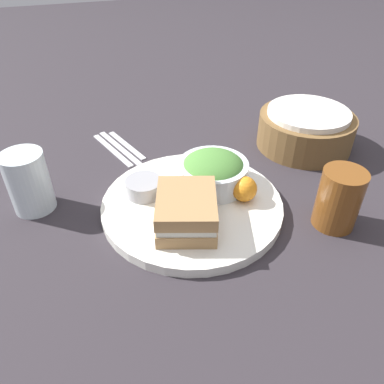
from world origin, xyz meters
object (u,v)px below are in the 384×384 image
fork (112,150)px  knife (119,147)px  drink_glass (339,199)px  plate (192,205)px  salad_bowl (213,171)px  spoon (126,145)px  sandwich (186,211)px  dressing_cup (144,187)px  bread_basket (306,129)px  water_glass (29,182)px

fork → knife: (-0.01, 0.02, 0.00)m
drink_glass → plate: bearing=-118.3°
drink_glass → salad_bowl: bearing=-133.3°
drink_glass → fork: 0.49m
spoon → sandwich: bearing=168.8°
sandwich → dressing_cup: bearing=-156.3°
spoon → knife: bearing=90.0°
sandwich → fork: 0.32m
fork → plate: bearing=-176.2°
plate → spoon: 0.27m
bread_basket → sandwich: bearing=-61.6°
drink_glass → water_glass: bearing=-114.1°
plate → salad_bowl: bearing=124.0°
plate → bread_basket: bearing=112.6°
dressing_cup → drink_glass: bearing=60.3°
drink_glass → bread_basket: bearing=158.1°
spoon → water_glass: water_glass is taller
dressing_cup → spoon: bearing=177.8°
salad_bowl → dressing_cup: (-0.01, -0.13, -0.01)m
drink_glass → knife: 0.48m
fork → salad_bowl: bearing=-162.4°
water_glass → spoon: bearing=129.6°
drink_glass → bread_basket: size_ratio=0.50×
bread_basket → water_glass: size_ratio=1.88×
bread_basket → water_glass: water_glass is taller
bread_basket → fork: size_ratio=1.23×
sandwich → bread_basket: bread_basket is taller
plate → salad_bowl: (-0.04, 0.05, 0.04)m
water_glass → drink_glass: bearing=65.9°
bread_basket → water_glass: (0.03, -0.58, 0.01)m
sandwich → spoon: size_ratio=0.92×
dressing_cup → drink_glass: drink_glass is taller
spoon → bread_basket: bearing=-127.1°
spoon → salad_bowl: bearing=-170.1°
knife → sandwich: bearing=172.0°
plate → fork: size_ratio=1.90×
plate → salad_bowl: 0.07m
fork → knife: 0.02m
sandwich → salad_bowl: 0.12m
salad_bowl → bread_basket: (-0.09, 0.26, -0.00)m
salad_bowl → drink_glass: (0.15, 0.16, 0.01)m
salad_bowl → knife: bearing=-148.3°
salad_bowl → knife: 0.26m
plate → spoon: size_ratio=2.11×
fork → sandwich: bearing=175.3°
fork → knife: same height
sandwich → bread_basket: size_ratio=0.67×
knife → spoon: size_ratio=1.17×
spoon → dressing_cup: bearing=159.9°
plate → dressing_cup: bearing=-123.8°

